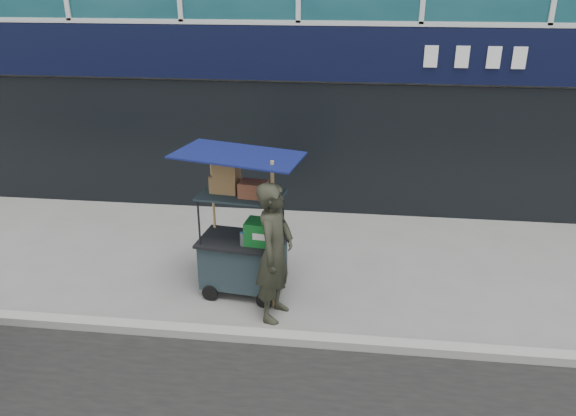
# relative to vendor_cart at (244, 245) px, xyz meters

# --- Properties ---
(ground) EXTENTS (80.00, 80.00, 0.00)m
(ground) POSITION_rel_vendor_cart_xyz_m (0.42, -0.91, -0.74)
(ground) COLOR slate
(ground) RESTS_ON ground
(curb) EXTENTS (80.00, 0.18, 0.12)m
(curb) POSITION_rel_vendor_cart_xyz_m (0.42, -1.11, -0.68)
(curb) COLOR gray
(curb) RESTS_ON ground
(vendor_cart) EXTENTS (1.67, 1.28, 2.11)m
(vendor_cart) POSITION_rel_vendor_cart_xyz_m (0.00, 0.00, 0.00)
(vendor_cart) COLOR #1A282C
(vendor_cart) RESTS_ON ground
(vendor_man) EXTENTS (0.59, 0.76, 1.86)m
(vendor_man) POSITION_rel_vendor_cart_xyz_m (0.51, -0.54, 0.19)
(vendor_man) COLOR #282A1E
(vendor_man) RESTS_ON ground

